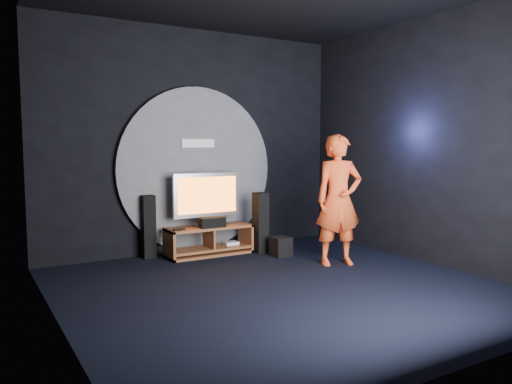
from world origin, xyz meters
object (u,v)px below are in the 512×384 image
player (339,200)px  tv (207,197)px  tower_speaker_left (148,227)px  media_console (209,242)px  tower_speaker_right (261,223)px  subwoofer (281,246)px

player → tv: bearing=147.3°
tower_speaker_left → media_console: bearing=-18.9°
tower_speaker_right → subwoofer: (0.13, -0.39, -0.33)m
media_console → tower_speaker_left: bearing=161.1°
media_console → tv: 0.71m
tv → tower_speaker_right: bearing=-22.1°
player → tower_speaker_left: bearing=157.7°
subwoofer → media_console: bearing=144.7°
media_console → player: size_ratio=0.73×
media_console → tv: bearing=96.2°
tv → subwoofer: 1.37m
tv → tower_speaker_left: tv is taller
tower_speaker_left → player: (2.19, -1.78, 0.45)m
player → subwoofer: bearing=133.0°
tower_speaker_right → player: 1.42m
subwoofer → player: bearing=-64.0°
tower_speaker_right → media_console: bearing=162.1°
tv → tower_speaker_left: (-0.87, 0.23, -0.42)m
tower_speaker_left → tower_speaker_right: same height
tv → tower_speaker_left: 0.99m
media_console → subwoofer: media_console is taller
tower_speaker_right → subwoofer: bearing=-72.0°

